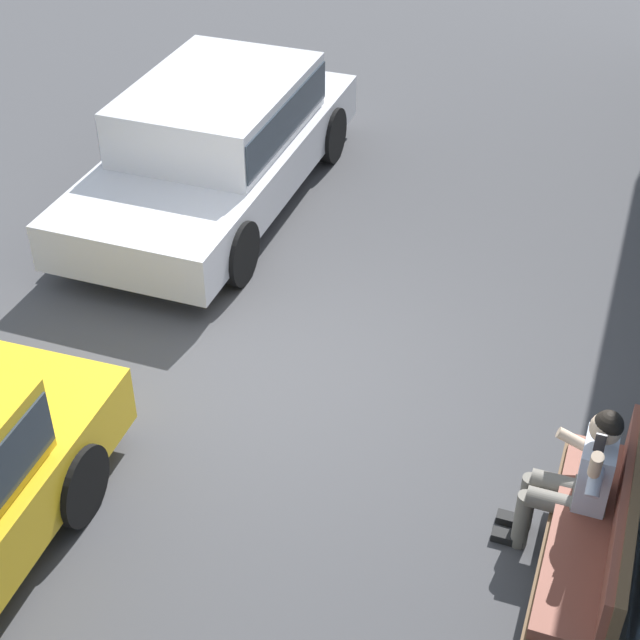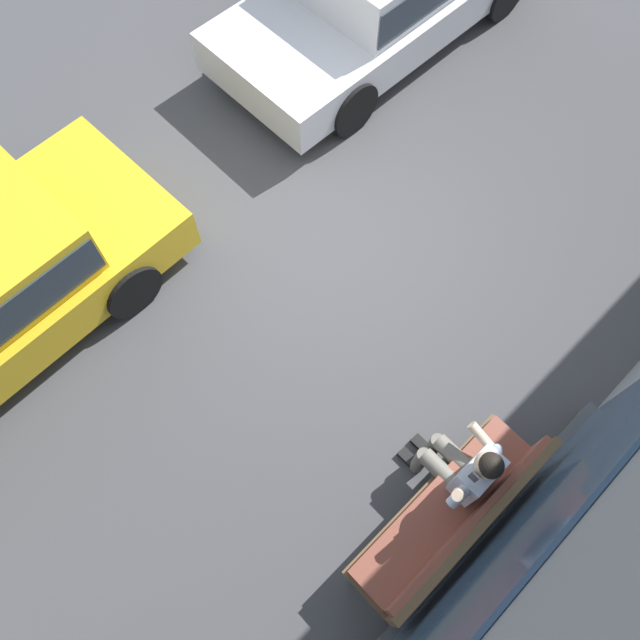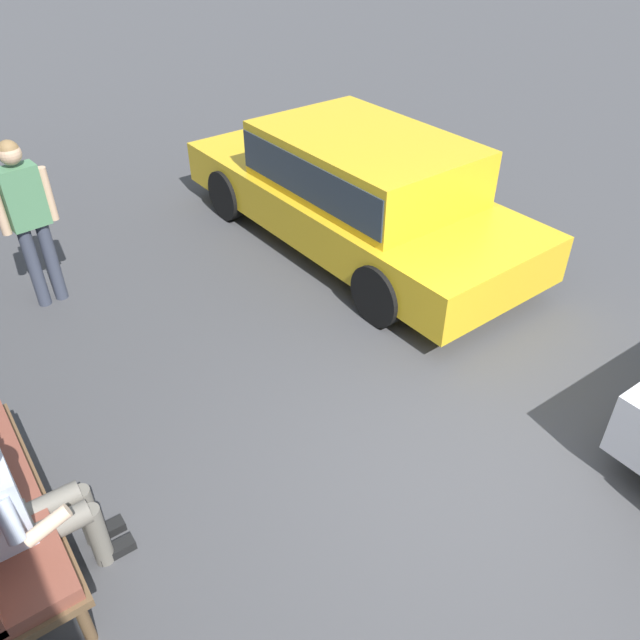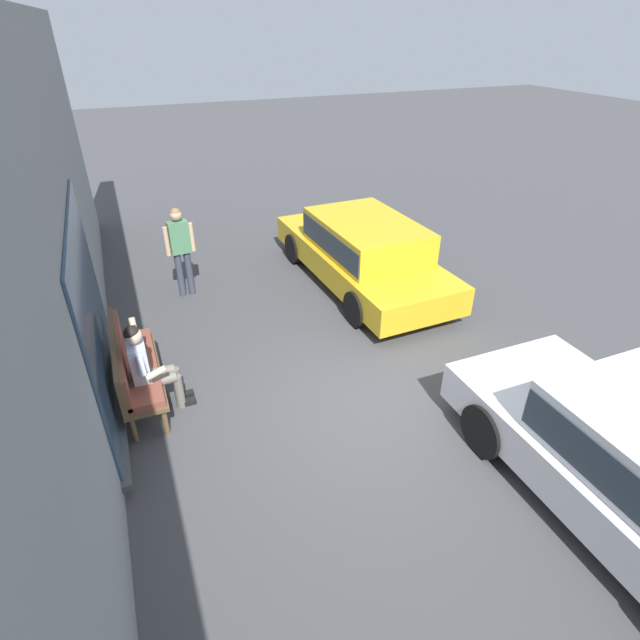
% 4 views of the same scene
% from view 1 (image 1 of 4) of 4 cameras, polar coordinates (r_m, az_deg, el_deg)
% --- Properties ---
extents(ground_plane, '(60.00, 60.00, 0.00)m').
position_cam_1_polar(ground_plane, '(8.79, -2.28, -3.25)').
color(ground_plane, '#424244').
extents(bench, '(1.90, 0.55, 1.01)m').
position_cam_1_polar(bench, '(6.98, 16.12, -11.73)').
color(bench, brown).
rests_on(bench, ground_plane).
extents(person_on_phone, '(0.73, 0.74, 1.35)m').
position_cam_1_polar(person_on_phone, '(7.10, 14.80, -8.88)').
color(person_on_phone, '#6B665B').
rests_on(person_on_phone, ground_plane).
extents(parked_car_near, '(4.51, 1.96, 1.38)m').
position_cam_1_polar(parked_car_near, '(11.11, -6.03, 10.52)').
color(parked_car_near, silver).
rests_on(parked_car_near, ground_plane).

